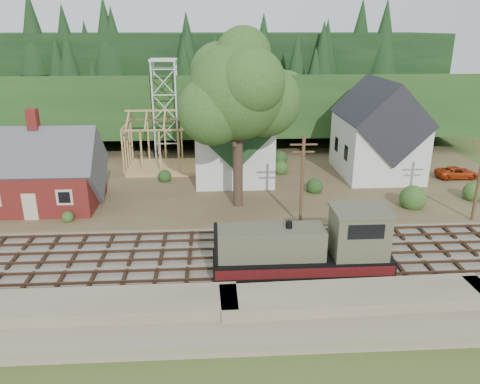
{
  "coord_description": "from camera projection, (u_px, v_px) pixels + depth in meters",
  "views": [
    {
      "loc": [
        -0.23,
        -30.79,
        16.06
      ],
      "look_at": [
        1.95,
        6.0,
        3.0
      ],
      "focal_mm": 35.0,
      "sensor_mm": 36.0,
      "label": 1
    }
  ],
  "objects": [
    {
      "name": "hillside",
      "position": [
        214.0,
        134.0,
        73.87
      ],
      "size": [
        70.0,
        28.96,
        12.74
      ],
      "primitive_type": "cube",
      "rotation": [
        -0.17,
        0.0,
        0.0
      ],
      "color": "#1E3F19",
      "rests_on": "ground"
    },
    {
      "name": "farmhouse",
      "position": [
        378.0,
        134.0,
        51.61
      ],
      "size": [
        8.4,
        10.8,
        10.6
      ],
      "color": "silver",
      "rests_on": "village_flat"
    },
    {
      "name": "big_tree",
      "position": [
        240.0,
        98.0,
        40.55
      ],
      "size": [
        10.9,
        8.4,
        14.7
      ],
      "color": "#38281E",
      "rests_on": "village_flat"
    },
    {
      "name": "church",
      "position": [
        233.0,
        132.0,
        51.25
      ],
      "size": [
        8.4,
        15.17,
        13.0
      ],
      "color": "silver",
      "rests_on": "village_flat"
    },
    {
      "name": "village_flat",
      "position": [
        216.0,
        180.0,
        51.24
      ],
      "size": [
        64.0,
        26.0,
        0.3
      ],
      "primitive_type": "cube",
      "color": "brown",
      "rests_on": "ground"
    },
    {
      "name": "car_red",
      "position": [
        457.0,
        173.0,
        51.32
      ],
      "size": [
        4.57,
        2.14,
        1.26
      ],
      "primitive_type": "imported",
      "rotation": [
        0.0,
        0.0,
        1.58
      ],
      "color": "#B4320E",
      "rests_on": "village_flat"
    },
    {
      "name": "ridge",
      "position": [
        214.0,
        116.0,
        88.92
      ],
      "size": [
        80.0,
        20.0,
        12.0
      ],
      "primitive_type": "cube",
      "color": "black",
      "rests_on": "ground"
    },
    {
      "name": "lattice_tower",
      "position": [
        164.0,
        79.0,
        57.01
      ],
      "size": [
        3.2,
        3.2,
        12.12
      ],
      "color": "silver",
      "rests_on": "village_flat"
    },
    {
      "name": "car_blue",
      "position": [
        81.0,
        201.0,
        42.96
      ],
      "size": [
        1.68,
        3.89,
        1.31
      ],
      "primitive_type": "imported",
      "rotation": [
        0.0,
        0.0,
        -0.04
      ],
      "color": "#5375B3",
      "rests_on": "village_flat"
    },
    {
      "name": "timber_frame",
      "position": [
        163.0,
        145.0,
        53.63
      ],
      "size": [
        8.2,
        6.2,
        6.99
      ],
      "color": "tan",
      "rests_on": "village_flat"
    },
    {
      "name": "depot",
      "position": [
        41.0,
        175.0,
        42.73
      ],
      "size": [
        10.8,
        7.41,
        9.0
      ],
      "color": "#5A1B14",
      "rests_on": "village_flat"
    },
    {
      "name": "locomotive",
      "position": [
        309.0,
        249.0,
        31.17
      ],
      "size": [
        11.75,
        2.94,
        4.71
      ],
      "color": "black",
      "rests_on": "railroad_bed"
    },
    {
      "name": "telegraph_pole_far",
      "position": [
        480.0,
        176.0,
        39.06
      ],
      "size": [
        2.2,
        0.28,
        8.0
      ],
      "color": "#4C331E",
      "rests_on": "ground"
    },
    {
      "name": "ground",
      "position": [
        218.0,
        258.0,
        34.35
      ],
      "size": [
        140.0,
        140.0,
        0.0
      ],
      "primitive_type": "plane",
      "color": "#384C1E",
      "rests_on": "ground"
    },
    {
      "name": "telegraph_pole_near",
      "position": [
        302.0,
        180.0,
        38.22
      ],
      "size": [
        2.2,
        0.28,
        8.0
      ],
      "color": "#4C331E",
      "rests_on": "ground"
    },
    {
      "name": "embankment",
      "position": [
        221.0,
        328.0,
        26.35
      ],
      "size": [
        64.0,
        5.0,
        1.6
      ],
      "primitive_type": "cube",
      "color": "#7F7259",
      "rests_on": "ground"
    },
    {
      "name": "railroad_bed",
      "position": [
        218.0,
        257.0,
        34.33
      ],
      "size": [
        64.0,
        11.0,
        0.16
      ],
      "primitive_type": "cube",
      "color": "#726B5B",
      "rests_on": "ground"
    }
  ]
}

